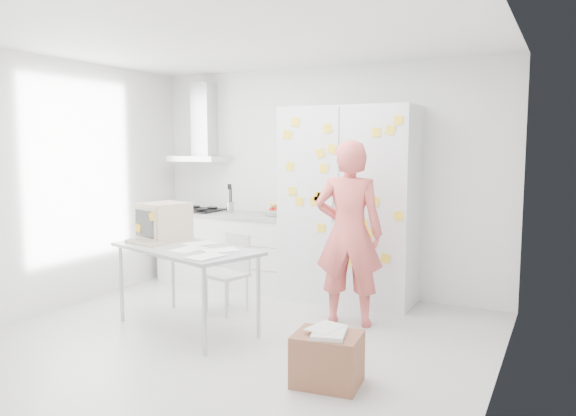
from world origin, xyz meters
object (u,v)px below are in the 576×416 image
at_px(desk, 171,233).
at_px(chair, 231,268).
at_px(cardboard_box, 327,358).
at_px(person, 349,233).

relative_size(desk, chair, 1.99).
xyz_separation_m(desk, chair, (0.34, 0.57, -0.43)).
bearing_deg(chair, cardboard_box, -23.07).
height_order(person, desk, person).
xyz_separation_m(person, chair, (-1.28, -0.14, -0.45)).
xyz_separation_m(person, cardboard_box, (0.37, -1.40, -0.71)).
bearing_deg(person, desk, 10.37).
height_order(desk, cardboard_box, desk).
distance_m(desk, chair, 0.79).
relative_size(person, chair, 2.21).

